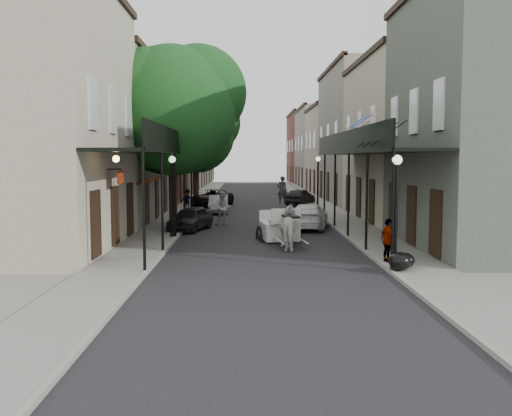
{
  "coord_description": "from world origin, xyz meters",
  "views": [
    {
      "loc": [
        -0.74,
        -20.16,
        3.72
      ],
      "look_at": [
        -0.3,
        4.09,
        1.6
      ],
      "focal_mm": 40.0,
      "sensor_mm": 36.0,
      "label": 1
    }
  ],
  "objects_px": {
    "pedestrian_walking": "(223,208)",
    "pedestrian_sidewalk_right": "(388,240)",
    "tree_far": "(200,131)",
    "lamppost_right_near": "(396,210)",
    "horse": "(291,228)",
    "car_left_mid": "(218,204)",
    "tree_near": "(180,105)",
    "car_left_far": "(212,198)",
    "carriage": "(277,215)",
    "lamppost_right_far": "(318,183)",
    "car_right_near": "(309,216)",
    "car_left_near": "(190,219)",
    "pedestrian_sidewalk_left": "(187,200)",
    "car_right_far": "(300,196)",
    "lamppost_left": "(173,195)"
  },
  "relations": [
    {
      "from": "horse",
      "to": "lamppost_right_far",
      "type": "bearing_deg",
      "value": -109.81
    },
    {
      "from": "carriage",
      "to": "pedestrian_sidewalk_right",
      "type": "height_order",
      "value": "carriage"
    },
    {
      "from": "lamppost_right_near",
      "to": "tree_far",
      "type": "bearing_deg",
      "value": 107.68
    },
    {
      "from": "pedestrian_walking",
      "to": "lamppost_left",
      "type": "bearing_deg",
      "value": -112.29
    },
    {
      "from": "car_right_far",
      "to": "lamppost_right_near",
      "type": "bearing_deg",
      "value": 115.7
    },
    {
      "from": "lamppost_right_near",
      "to": "car_left_mid",
      "type": "xyz_separation_m",
      "value": [
        -6.7,
        20.36,
        -1.45
      ]
    },
    {
      "from": "car_left_near",
      "to": "horse",
      "type": "bearing_deg",
      "value": -36.31
    },
    {
      "from": "pedestrian_sidewalk_left",
      "to": "car_right_far",
      "type": "xyz_separation_m",
      "value": [
        8.39,
        6.32,
        -0.19
      ]
    },
    {
      "from": "pedestrian_walking",
      "to": "pedestrian_sidewalk_right",
      "type": "xyz_separation_m",
      "value": [
        6.2,
        -12.35,
        -0.06
      ]
    },
    {
      "from": "pedestrian_walking",
      "to": "car_left_mid",
      "type": "bearing_deg",
      "value": 93.13
    },
    {
      "from": "lamppost_right_far",
      "to": "pedestrian_sidewalk_right",
      "type": "xyz_separation_m",
      "value": [
        0.1,
        -18.67,
        -1.17
      ]
    },
    {
      "from": "pedestrian_walking",
      "to": "car_right_far",
      "type": "height_order",
      "value": "pedestrian_walking"
    },
    {
      "from": "pedestrian_sidewalk_right",
      "to": "car_right_near",
      "type": "relative_size",
      "value": 0.33
    },
    {
      "from": "car_left_mid",
      "to": "pedestrian_sidewalk_right",
      "type": "bearing_deg",
      "value": -71.95
    },
    {
      "from": "carriage",
      "to": "pedestrian_sidewalk_right",
      "type": "relative_size",
      "value": 1.95
    },
    {
      "from": "car_left_near",
      "to": "car_right_far",
      "type": "height_order",
      "value": "car_right_far"
    },
    {
      "from": "car_left_near",
      "to": "car_right_far",
      "type": "bearing_deg",
      "value": 81.85
    },
    {
      "from": "pedestrian_walking",
      "to": "car_left_near",
      "type": "xyz_separation_m",
      "value": [
        -1.6,
        -2.68,
        -0.31
      ]
    },
    {
      "from": "tree_near",
      "to": "lamppost_right_far",
      "type": "distance_m",
      "value": 12.24
    },
    {
      "from": "pedestrian_walking",
      "to": "car_right_near",
      "type": "relative_size",
      "value": 0.41
    },
    {
      "from": "carriage",
      "to": "car_right_far",
      "type": "relative_size",
      "value": 0.75
    },
    {
      "from": "car_right_near",
      "to": "car_right_far",
      "type": "distance_m",
      "value": 15.54
    },
    {
      "from": "pedestrian_sidewalk_left",
      "to": "lamppost_right_near",
      "type": "bearing_deg",
      "value": 93.42
    },
    {
      "from": "carriage",
      "to": "pedestrian_sidewalk_left",
      "type": "bearing_deg",
      "value": 103.9
    },
    {
      "from": "lamppost_left",
      "to": "car_left_mid",
      "type": "bearing_deg",
      "value": 83.08
    },
    {
      "from": "lamppost_right_far",
      "to": "car_right_near",
      "type": "xyz_separation_m",
      "value": [
        -1.5,
        -8.21,
        -1.39
      ]
    },
    {
      "from": "lamppost_right_near",
      "to": "carriage",
      "type": "height_order",
      "value": "lamppost_right_near"
    },
    {
      "from": "pedestrian_walking",
      "to": "car_left_far",
      "type": "xyz_separation_m",
      "value": [
        -1.38,
        12.32,
        -0.28
      ]
    },
    {
      "from": "horse",
      "to": "car_left_mid",
      "type": "height_order",
      "value": "horse"
    },
    {
      "from": "lamppost_left",
      "to": "car_right_far",
      "type": "distance_m",
      "value": 20.82
    },
    {
      "from": "car_left_mid",
      "to": "lamppost_right_near",
      "type": "bearing_deg",
      "value": -73.4
    },
    {
      "from": "tree_near",
      "to": "car_left_far",
      "type": "bearing_deg",
      "value": 86.6
    },
    {
      "from": "tree_near",
      "to": "tree_far",
      "type": "relative_size",
      "value": 1.12
    },
    {
      "from": "pedestrian_sidewalk_left",
      "to": "car_right_far",
      "type": "distance_m",
      "value": 10.51
    },
    {
      "from": "tree_near",
      "to": "lamppost_left",
      "type": "distance_m",
      "value": 6.1
    },
    {
      "from": "lamppost_left",
      "to": "horse",
      "type": "height_order",
      "value": "lamppost_left"
    },
    {
      "from": "pedestrian_walking",
      "to": "pedestrian_sidewalk_right",
      "type": "bearing_deg",
      "value": -65.35
    },
    {
      "from": "horse",
      "to": "car_right_far",
      "type": "relative_size",
      "value": 0.53
    },
    {
      "from": "pedestrian_sidewalk_left",
      "to": "car_left_mid",
      "type": "xyz_separation_m",
      "value": [
        2.19,
        -0.62,
        -0.26
      ]
    },
    {
      "from": "lamppost_right_far",
      "to": "car_right_near",
      "type": "relative_size",
      "value": 0.82
    },
    {
      "from": "car_right_near",
      "to": "car_left_mid",
      "type": "bearing_deg",
      "value": -47.75
    },
    {
      "from": "carriage",
      "to": "car_left_mid",
      "type": "relative_size",
      "value": 0.81
    },
    {
      "from": "tree_far",
      "to": "car_left_mid",
      "type": "distance_m",
      "value": 8.0
    },
    {
      "from": "tree_near",
      "to": "car_right_far",
      "type": "bearing_deg",
      "value": 62.71
    },
    {
      "from": "tree_far",
      "to": "car_left_mid",
      "type": "xyz_separation_m",
      "value": [
        1.65,
        -5.82,
        -5.23
      ]
    },
    {
      "from": "car_left_near",
      "to": "pedestrian_walking",
      "type": "bearing_deg",
      "value": 74.87
    },
    {
      "from": "tree_near",
      "to": "pedestrian_sidewalk_left",
      "type": "bearing_deg",
      "value": 93.88
    },
    {
      "from": "carriage",
      "to": "lamppost_right_far",
      "type": "bearing_deg",
      "value": 65.99
    },
    {
      "from": "horse",
      "to": "pedestrian_walking",
      "type": "height_order",
      "value": "pedestrian_walking"
    },
    {
      "from": "tree_far",
      "to": "lamppost_right_near",
      "type": "bearing_deg",
      "value": -72.32
    }
  ]
}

